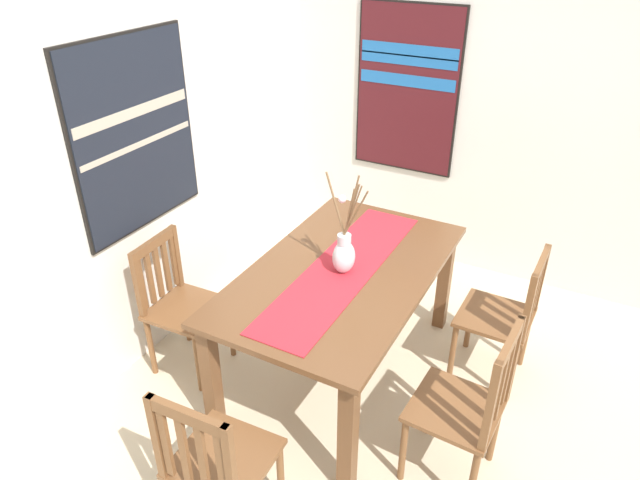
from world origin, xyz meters
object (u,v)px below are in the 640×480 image
object	(u,v)px
centerpiece_vase	(344,252)
chair_1	(506,315)
painting_on_side_wall	(407,90)
painting_on_back_wall	(135,135)
chair_2	(216,462)
dining_table	(342,285)
chair_0	(179,302)
chair_3	(468,406)

from	to	relation	value
centerpiece_vase	chair_1	xyz separation A→B (m)	(0.45, -0.87, -0.43)
chair_1	painting_on_side_wall	world-z (taller)	painting_on_side_wall
painting_on_back_wall	chair_2	bearing A→B (deg)	-129.12
chair_1	dining_table	bearing A→B (deg)	116.12
chair_2	painting_on_side_wall	size ratio (longest dim) A/B	0.72
chair_0	painting_on_side_wall	bearing A→B (deg)	-17.89
chair_1	chair_3	size ratio (longest dim) A/B	0.94
chair_3	chair_0	bearing A→B (deg)	89.52
chair_0	painting_on_side_wall	distance (m)	2.32
painting_on_back_wall	painting_on_side_wall	xyz separation A→B (m)	(1.89, -0.94, -0.07)
chair_1	painting_on_back_wall	size ratio (longest dim) A/B	0.81
chair_3	dining_table	bearing A→B (deg)	65.23
chair_3	chair_2	bearing A→B (deg)	133.53
chair_1	chair_2	world-z (taller)	chair_2
painting_on_side_wall	chair_2	bearing A→B (deg)	-174.50
painting_on_back_wall	chair_0	bearing A→B (deg)	-115.93
dining_table	centerpiece_vase	bearing A→B (deg)	-140.38
chair_2	painting_on_back_wall	size ratio (longest dim) A/B	0.82
chair_1	painting_on_back_wall	xyz separation A→B (m)	(-0.69, 2.10, 0.99)
chair_0	centerpiece_vase	bearing A→B (deg)	-68.29
painting_on_back_wall	chair_1	bearing A→B (deg)	-71.87
dining_table	chair_3	xyz separation A→B (m)	(-0.41, -0.89, -0.18)
dining_table	chair_1	world-z (taller)	chair_1
dining_table	painting_on_side_wall	bearing A→B (deg)	9.48
centerpiece_vase	painting_on_side_wall	distance (m)	1.75
chair_2	chair_0	bearing A→B (deg)	47.58
painting_on_back_wall	dining_table	bearing A→B (deg)	-78.18
dining_table	chair_0	distance (m)	1.03
chair_1	chair_3	xyz separation A→B (m)	(-0.84, -0.00, 0.01)
chair_3	chair_1	bearing A→B (deg)	0.21
chair_3	painting_on_back_wall	world-z (taller)	painting_on_back_wall
chair_0	chair_3	xyz separation A→B (m)	(-0.02, -1.82, 0.01)
chair_0	chair_2	xyz separation A→B (m)	(-0.85, -0.93, 0.00)
chair_0	chair_1	size ratio (longest dim) A/B	0.99
dining_table	painting_on_back_wall	xyz separation A→B (m)	(-0.25, 1.22, 0.80)
chair_3	painting_on_side_wall	size ratio (longest dim) A/B	0.76
chair_2	painting_on_back_wall	distance (m)	1.86
chair_2	chair_3	bearing A→B (deg)	-46.47
chair_3	painting_on_side_wall	distance (m)	2.52
chair_3	centerpiece_vase	bearing A→B (deg)	65.84
chair_1	chair_2	bearing A→B (deg)	152.38
chair_3	painting_on_back_wall	xyz separation A→B (m)	(0.15, 2.10, 0.98)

